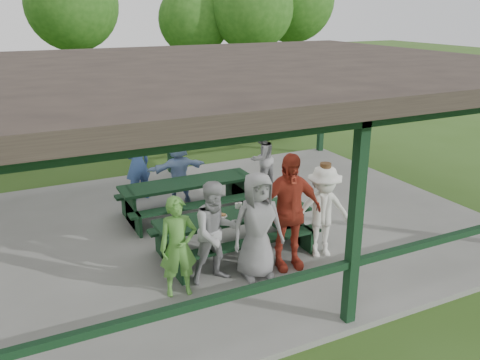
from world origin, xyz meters
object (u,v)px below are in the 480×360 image
contestant_white_fedora (323,212)px  spectator_lblue (179,171)px  contestant_red (288,212)px  picnic_table_far (188,193)px  contestant_grey_mid (257,226)px  spectator_grey (262,158)px  contestant_green (178,247)px  spectator_blue (137,164)px  contestant_grey_left (216,233)px  pickup_truck (211,115)px  picnic_table_near (234,228)px

contestant_white_fedora → spectator_lblue: (-1.37, 3.59, -0.10)m
contestant_red → spectator_lblue: contestant_red is taller
picnic_table_far → contestant_grey_mid: bearing=-88.0°
spectator_grey → contestant_red: bearing=46.7°
contestant_green → contestant_grey_mid: (1.33, -0.03, 0.10)m
spectator_blue → contestant_grey_left: bearing=79.2°
spectator_grey → pickup_truck: 5.66m
contestant_grey_left → pickup_truck: bearing=66.3°
spectator_blue → spectator_grey: bearing=156.3°
picnic_table_near → contestant_grey_left: 1.08m
picnic_table_near → spectator_blue: (-0.79, 3.39, 0.36)m
spectator_lblue → spectator_blue: spectator_blue is taller
picnic_table_near → pickup_truck: pickup_truck is taller
contestant_grey_mid → contestant_white_fedora: 1.37m
contestant_green → pickup_truck: size_ratio=0.28×
picnic_table_near → pickup_truck: bearing=69.4°
spectator_blue → spectator_grey: 2.95m
contestant_white_fedora → spectator_grey: bearing=94.5°
contestant_white_fedora → pickup_truck: 9.32m
contestant_grey_left → pickup_truck: contestant_grey_left is taller
contestant_grey_mid → spectator_blue: size_ratio=1.05×
spectator_lblue → pickup_truck: (3.17, 5.56, -0.04)m
contestant_grey_left → spectator_lblue: bearing=78.6°
picnic_table_near → contestant_green: contestant_green is taller
picnic_table_near → contestant_white_fedora: size_ratio=1.63×
contestant_white_fedora → pickup_truck: bearing=95.2°
pickup_truck → picnic_table_far: bearing=155.2°
picnic_table_far → spectator_lblue: size_ratio=1.90×
picnic_table_near → contestant_white_fedora: 1.60m
contestant_red → contestant_white_fedora: contestant_red is taller
contestant_grey_left → contestant_red: bearing=-5.7°
picnic_table_far → contestant_grey_mid: contestant_grey_mid is taller
picnic_table_near → contestant_green: (-1.35, -0.87, 0.31)m
spectator_blue → contestant_white_fedora: bearing=104.8°
pickup_truck → contestant_grey_mid: bearing=163.5°
pickup_truck → contestant_red: bearing=166.7°
contestant_green → spectator_lblue: (1.33, 3.68, -0.05)m
contestant_grey_mid → picnic_table_far: bearing=96.4°
contestant_green → contestant_white_fedora: 2.70m
contestant_grey_left → spectator_lblue: (0.65, 3.57, -0.11)m
contestant_grey_mid → contestant_white_fedora: size_ratio=1.04×
picnic_table_near → spectator_grey: (2.10, 2.81, 0.27)m
contestant_green → spectator_blue: bearing=93.1°
contestant_white_fedora → spectator_lblue: contestant_white_fedora is taller
contestant_red → contestant_white_fedora: bearing=15.0°
contestant_red → spectator_lblue: bearing=107.7°
contestant_grey_left → contestant_white_fedora: (2.02, -0.02, -0.01)m
picnic_table_far → spectator_grey: size_ratio=1.87×
contestant_green → contestant_white_fedora: contestant_white_fedora is taller
contestant_white_fedora → contestant_green: bearing=-161.7°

